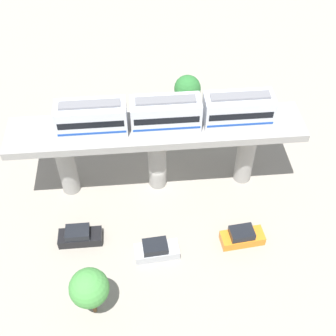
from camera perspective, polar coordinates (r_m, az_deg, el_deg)
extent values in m
plane|color=gray|center=(48.62, -1.33, -1.93)|extent=(120.00, 120.00, 0.00)
cylinder|color=#999691|center=(47.15, 10.04, 1.85)|extent=(1.90, 1.90, 7.48)
cylinder|color=#999691|center=(45.87, -1.41, 1.15)|extent=(1.90, 1.90, 7.48)
cylinder|color=#999691|center=(46.48, -13.02, 0.39)|extent=(1.90, 1.90, 7.48)
cube|color=#999691|center=(43.00, -1.51, 5.00)|extent=(5.20, 28.85, 0.80)
cube|color=silver|center=(42.80, 9.09, 7.45)|extent=(2.60, 6.60, 3.00)
cube|color=black|center=(42.65, 9.13, 7.71)|extent=(2.64, 6.07, 0.70)
cube|color=#1947B2|center=(43.28, 8.97, 6.69)|extent=(2.64, 6.34, 0.24)
cube|color=slate|center=(41.81, 9.35, 9.17)|extent=(1.10, 5.61, 0.24)
cube|color=silver|center=(41.81, -0.30, 7.02)|extent=(2.60, 6.60, 3.00)
cube|color=black|center=(41.65, -0.30, 7.28)|extent=(2.64, 6.07, 0.70)
cube|color=#1947B2|center=(42.29, -0.30, 6.24)|extent=(2.64, 6.34, 0.24)
cube|color=slate|center=(40.79, -0.31, 8.77)|extent=(1.10, 5.61, 0.24)
cube|color=silver|center=(41.95, -9.86, 6.38)|extent=(2.60, 6.60, 3.00)
cube|color=black|center=(41.79, -9.91, 6.64)|extent=(2.64, 6.07, 0.70)
cube|color=#1947B2|center=(42.43, -9.74, 5.61)|extent=(2.64, 6.34, 0.24)
cube|color=slate|center=(40.94, -10.15, 8.10)|extent=(1.10, 5.61, 0.24)
cube|color=orange|center=(44.15, 9.57, -8.92)|extent=(2.19, 4.35, 1.00)
cube|color=black|center=(43.41, 9.52, -8.28)|extent=(1.85, 2.45, 0.76)
cube|color=black|center=(44.42, -11.26, -8.80)|extent=(1.81, 4.20, 1.00)
cube|color=black|center=(43.74, -11.62, -8.16)|extent=(1.64, 2.30, 0.76)
cube|color=#B2B5BA|center=(42.72, -1.45, -10.75)|extent=(2.10, 4.32, 1.00)
cube|color=black|center=(41.98, -1.68, -10.12)|extent=(1.80, 2.41, 0.76)
cylinder|color=brown|center=(39.50, -9.68, -16.74)|extent=(0.36, 0.36, 3.15)
sphere|color=#479342|center=(37.32, -10.17, -15.04)|extent=(3.30, 3.30, 3.30)
cylinder|color=brown|center=(57.03, 2.46, 8.53)|extent=(0.36, 0.36, 2.47)
sphere|color=#2D7233|center=(55.73, 2.53, 10.27)|extent=(3.33, 3.33, 3.33)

